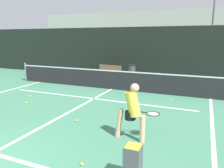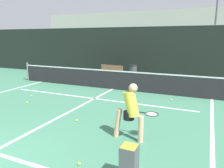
{
  "view_description": "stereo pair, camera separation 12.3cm",
  "coord_description": "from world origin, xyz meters",
  "px_view_note": "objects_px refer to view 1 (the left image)",
  "views": [
    {
      "loc": [
        4.16,
        -1.86,
        2.51
      ],
      "look_at": [
        1.29,
        4.87,
        0.95
      ],
      "focal_mm": 35.0,
      "sensor_mm": 36.0,
      "label": 1
    },
    {
      "loc": [
        4.27,
        -1.82,
        2.51
      ],
      "look_at": [
        1.29,
        4.87,
        0.95
      ],
      "focal_mm": 35.0,
      "sensor_mm": 36.0,
      "label": 2
    }
  ],
  "objects_px": {
    "ball_hopper": "(133,164)",
    "trash_bin": "(131,73)",
    "player_practicing": "(132,110)",
    "parked_car": "(188,63)",
    "courtside_bench": "(109,72)"
  },
  "relations": [
    {
      "from": "player_practicing",
      "to": "courtside_bench",
      "type": "xyz_separation_m",
      "value": [
        -3.79,
        7.18,
        -0.33
      ]
    },
    {
      "from": "player_practicing",
      "to": "ball_hopper",
      "type": "xyz_separation_m",
      "value": [
        0.52,
        -1.58,
        -0.42
      ]
    },
    {
      "from": "trash_bin",
      "to": "parked_car",
      "type": "relative_size",
      "value": 0.21
    },
    {
      "from": "parked_car",
      "to": "courtside_bench",
      "type": "bearing_deg",
      "value": -127.72
    },
    {
      "from": "player_practicing",
      "to": "parked_car",
      "type": "xyz_separation_m",
      "value": [
        0.38,
        12.57,
        -0.21
      ]
    },
    {
      "from": "ball_hopper",
      "to": "player_practicing",
      "type": "bearing_deg",
      "value": 108.31
    },
    {
      "from": "player_practicing",
      "to": "trash_bin",
      "type": "relative_size",
      "value": 1.51
    },
    {
      "from": "player_practicing",
      "to": "trash_bin",
      "type": "height_order",
      "value": "player_practicing"
    },
    {
      "from": "ball_hopper",
      "to": "courtside_bench",
      "type": "distance_m",
      "value": 9.77
    },
    {
      "from": "trash_bin",
      "to": "parked_car",
      "type": "distance_m",
      "value": 6.14
    },
    {
      "from": "ball_hopper",
      "to": "trash_bin",
      "type": "bearing_deg",
      "value": 108.34
    },
    {
      "from": "ball_hopper",
      "to": "courtside_bench",
      "type": "relative_size",
      "value": 0.45
    },
    {
      "from": "player_practicing",
      "to": "trash_bin",
      "type": "distance_m",
      "value": 7.46
    },
    {
      "from": "ball_hopper",
      "to": "trash_bin",
      "type": "relative_size",
      "value": 0.74
    },
    {
      "from": "player_practicing",
      "to": "trash_bin",
      "type": "bearing_deg",
      "value": 111.75
    }
  ]
}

